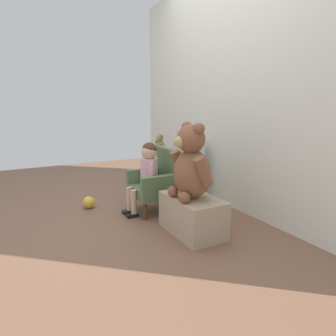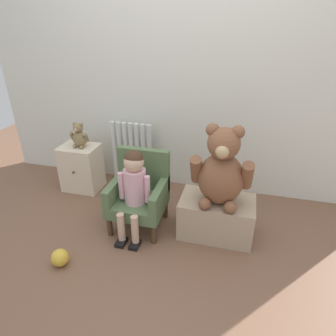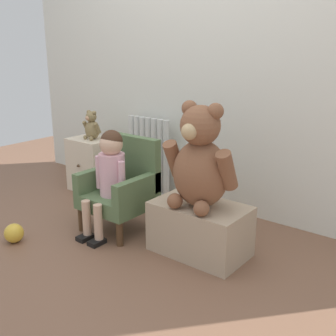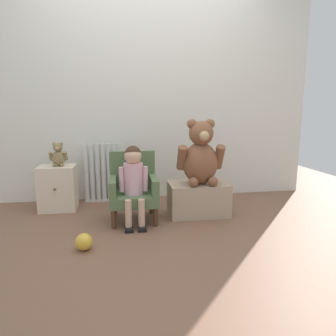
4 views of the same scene
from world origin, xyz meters
TOP-DOWN VIEW (x-y plane):
  - ground_plane at (0.00, 0.00)m, footprint 6.00×6.00m
  - back_wall at (0.00, 1.28)m, footprint 3.80×0.05m
  - radiator at (-0.49, 1.16)m, footprint 0.43×0.05m
  - small_dresser at (-0.94, 0.93)m, footprint 0.36×0.30m
  - child_armchair at (-0.20, 0.54)m, footprint 0.43×0.40m
  - child_figure at (-0.20, 0.43)m, footprint 0.25×0.35m
  - low_bench at (0.43, 0.56)m, footprint 0.57×0.34m
  - large_teddy_bear at (0.44, 0.54)m, footprint 0.44×0.31m
  - small_teddy_bear at (-0.92, 0.93)m, footprint 0.17×0.12m
  - toy_ball at (-0.58, -0.06)m, footprint 0.12×0.12m

SIDE VIEW (x-z plane):
  - ground_plane at x=0.00m, z-range 0.00..0.00m
  - toy_ball at x=-0.58m, z-range 0.00..0.12m
  - low_bench at x=0.43m, z-range 0.00..0.31m
  - small_dresser at x=-0.94m, z-range 0.00..0.45m
  - child_armchair at x=-0.20m, z-range -0.02..0.60m
  - radiator at x=-0.49m, z-range 0.00..0.64m
  - child_figure at x=-0.20m, z-range 0.10..0.80m
  - small_teddy_bear at x=-0.92m, z-range 0.44..0.68m
  - large_teddy_bear at x=0.44m, z-range 0.28..0.88m
  - back_wall at x=0.00m, z-range 0.00..2.40m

